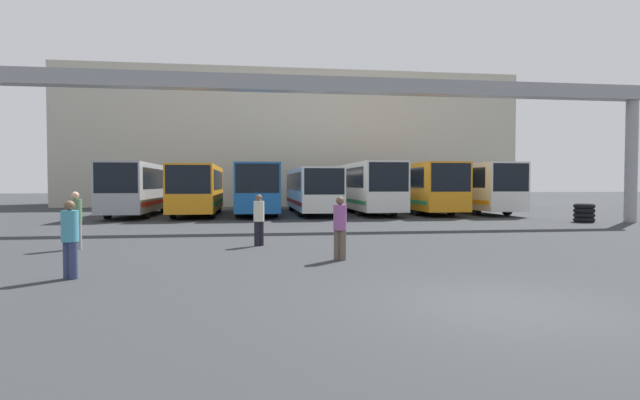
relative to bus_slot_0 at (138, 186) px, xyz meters
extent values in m
plane|color=#2D3033|center=(11.01, -24.89, -1.85)|extent=(200.00, 200.00, 0.00)
cube|color=#B7B2A3|center=(11.01, 17.29, 4.23)|extent=(41.15, 12.00, 12.14)
cylinder|color=gray|center=(26.53, -9.12, 1.31)|extent=(0.60, 0.60, 6.30)
cube|color=gray|center=(11.01, -9.12, 4.81)|extent=(31.64, 0.80, 0.70)
cube|color=#999EA5|center=(0.00, 0.01, -0.07)|extent=(2.41, 10.56, 2.86)
cube|color=black|center=(0.00, -5.25, 0.46)|extent=(2.21, 0.06, 1.60)
cube|color=black|center=(0.00, 0.01, 0.46)|extent=(2.44, 8.98, 1.20)
cube|color=red|center=(0.00, 0.01, -0.98)|extent=(2.44, 10.03, 0.24)
cylinder|color=black|center=(-1.04, -2.95, -1.33)|extent=(0.28, 1.02, 1.02)
cylinder|color=black|center=(1.04, -2.95, -1.33)|extent=(0.28, 1.02, 1.02)
cylinder|color=black|center=(-1.04, 2.97, -1.33)|extent=(0.28, 1.02, 1.02)
cylinder|color=black|center=(1.04, 2.97, -1.33)|extent=(0.28, 1.02, 1.02)
cube|color=orange|center=(3.67, -0.14, -0.12)|extent=(2.57, 10.26, 2.75)
cube|color=black|center=(3.67, -5.25, 0.39)|extent=(2.36, 0.06, 1.54)
cube|color=black|center=(3.67, -0.14, 0.39)|extent=(2.60, 8.72, 1.16)
cube|color=#268C4C|center=(3.67, -0.14, -1.00)|extent=(2.60, 9.75, 0.24)
cylinder|color=black|center=(2.55, -3.01, -1.39)|extent=(0.28, 0.92, 0.92)
cylinder|color=black|center=(4.79, -3.01, -1.39)|extent=(0.28, 0.92, 0.92)
cylinder|color=black|center=(2.55, 2.73, -1.39)|extent=(0.28, 0.92, 0.92)
cylinder|color=black|center=(4.79, 2.73, -1.39)|extent=(0.28, 0.92, 0.92)
cube|color=#1959A5|center=(7.34, 0.82, -0.08)|extent=(2.57, 12.18, 2.84)
cube|color=black|center=(7.34, -5.25, 0.45)|extent=(2.36, 0.06, 1.59)
cube|color=black|center=(7.34, 0.82, 0.45)|extent=(2.60, 10.35, 1.19)
cube|color=black|center=(7.34, 0.82, -0.98)|extent=(2.60, 11.57, 0.24)
cylinder|color=black|center=(6.22, -2.59, -1.39)|extent=(0.28, 0.92, 0.92)
cylinder|color=black|center=(8.46, -2.59, -1.39)|extent=(0.28, 0.92, 0.92)
cylinder|color=black|center=(6.22, 4.23, -1.39)|extent=(0.28, 0.92, 0.92)
cylinder|color=black|center=(8.46, 4.23, -1.39)|extent=(0.28, 0.92, 0.92)
cube|color=silver|center=(11.01, 0.73, -0.19)|extent=(2.45, 12.00, 2.61)
cube|color=black|center=(11.01, -5.25, 0.28)|extent=(2.25, 0.06, 1.46)
cube|color=black|center=(11.01, 0.73, 0.28)|extent=(2.48, 10.20, 1.10)
cube|color=red|center=(11.01, 0.73, -1.03)|extent=(2.48, 11.40, 0.24)
cylinder|color=black|center=(9.95, -2.63, -1.34)|extent=(0.28, 1.00, 1.00)
cylinder|color=black|center=(12.07, -2.63, -1.34)|extent=(0.28, 1.00, 1.00)
cylinder|color=black|center=(9.95, 4.09, -1.34)|extent=(0.28, 1.00, 1.00)
cylinder|color=black|center=(12.07, 4.09, -1.34)|extent=(0.28, 1.00, 1.00)
cube|color=silver|center=(14.68, 0.92, -0.01)|extent=(2.50, 12.37, 2.96)
cube|color=black|center=(14.68, -5.25, 0.54)|extent=(2.30, 0.06, 1.66)
cube|color=black|center=(14.68, 0.92, 0.54)|extent=(2.53, 10.52, 1.24)
cube|color=#268C4C|center=(14.68, 0.92, -0.96)|extent=(2.53, 11.75, 0.24)
cylinder|color=black|center=(13.59, -2.55, -1.34)|extent=(0.28, 1.00, 1.00)
cylinder|color=black|center=(15.77, -2.55, -1.34)|extent=(0.28, 1.00, 1.00)
cylinder|color=black|center=(13.59, 4.38, -1.34)|extent=(0.28, 1.00, 1.00)
cylinder|color=black|center=(15.77, 4.38, -1.34)|extent=(0.28, 1.00, 1.00)
cube|color=orange|center=(18.35, 0.79, -0.03)|extent=(2.60, 12.12, 2.93)
cube|color=black|center=(18.35, -5.25, 0.52)|extent=(2.39, 0.06, 1.64)
cube|color=black|center=(18.35, 0.79, 0.52)|extent=(2.63, 10.30, 1.23)
cube|color=#268C4C|center=(18.35, 0.79, -0.97)|extent=(2.63, 11.52, 0.24)
cylinder|color=black|center=(17.21, -2.60, -1.36)|extent=(0.28, 0.96, 0.96)
cylinder|color=black|center=(19.49, -2.60, -1.36)|extent=(0.28, 0.96, 0.96)
cylinder|color=black|center=(17.21, 4.18, -1.36)|extent=(0.28, 0.96, 0.96)
cylinder|color=black|center=(19.49, 4.18, -1.36)|extent=(0.28, 0.96, 0.96)
cube|color=silver|center=(22.02, 0.04, -0.02)|extent=(2.41, 10.62, 2.94)
cube|color=black|center=(22.02, -5.25, 0.52)|extent=(2.22, 0.06, 1.65)
cube|color=black|center=(22.02, 0.04, 0.52)|extent=(2.44, 9.02, 1.24)
cube|color=orange|center=(22.02, 0.04, -0.97)|extent=(2.44, 10.09, 0.24)
cylinder|color=black|center=(20.97, -2.93, -1.34)|extent=(0.28, 1.01, 1.01)
cylinder|color=black|center=(23.07, -2.93, -1.34)|extent=(0.28, 1.01, 1.01)
cylinder|color=black|center=(20.97, 3.01, -1.34)|extent=(0.28, 1.01, 1.01)
cylinder|color=black|center=(23.07, 3.01, -1.34)|extent=(0.28, 1.01, 1.01)
cylinder|color=black|center=(7.15, -16.37, -1.45)|extent=(0.18, 0.18, 0.79)
cylinder|color=black|center=(7.28, -16.29, -1.45)|extent=(0.18, 0.18, 0.79)
cylinder|color=beige|center=(7.21, -16.33, -0.73)|extent=(0.34, 0.34, 0.66)
sphere|color=brown|center=(7.21, -16.33, -0.29)|extent=(0.21, 0.21, 0.21)
cylinder|color=navy|center=(3.23, -21.42, -1.45)|extent=(0.18, 0.18, 0.79)
cylinder|color=navy|center=(3.10, -21.35, -1.45)|extent=(0.18, 0.18, 0.79)
cylinder|color=teal|center=(3.17, -21.38, -0.73)|extent=(0.34, 0.34, 0.66)
sphere|color=brown|center=(3.17, -21.38, -0.29)|extent=(0.21, 0.21, 0.21)
cylinder|color=gray|center=(1.58, -16.41, -1.43)|extent=(0.19, 0.19, 0.84)
cylinder|color=gray|center=(1.74, -16.45, -1.43)|extent=(0.19, 0.19, 0.84)
cylinder|color=#4C724C|center=(1.66, -16.43, -0.66)|extent=(0.37, 0.37, 0.70)
sphere|color=tan|center=(1.66, -16.43, -0.19)|extent=(0.23, 0.23, 0.23)
cylinder|color=brown|center=(9.33, -19.69, -1.45)|extent=(0.18, 0.18, 0.79)
cylinder|color=brown|center=(9.20, -19.60, -1.45)|extent=(0.18, 0.18, 0.79)
cylinder|color=#8C4C8C|center=(9.27, -19.65, -0.72)|extent=(0.35, 0.35, 0.66)
sphere|color=brown|center=(9.27, -19.65, -0.28)|extent=(0.21, 0.21, 0.21)
torus|color=black|center=(24.14, -8.80, -1.73)|extent=(1.04, 1.04, 0.24)
torus|color=black|center=(24.14, -8.80, -1.49)|extent=(1.04, 1.04, 0.24)
torus|color=black|center=(24.14, -8.80, -1.25)|extent=(1.04, 1.04, 0.24)
torus|color=black|center=(24.14, -8.80, -1.01)|extent=(1.04, 1.04, 0.24)
camera|label=1|loc=(6.93, -32.49, 0.17)|focal=28.00mm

